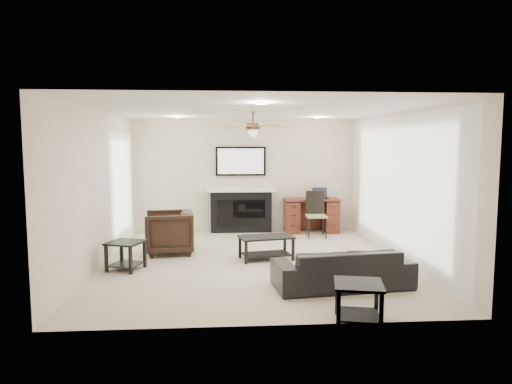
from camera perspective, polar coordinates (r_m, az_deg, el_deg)
room_shell at (r=7.61m, az=1.06°, el=3.93°), size 5.50×5.54×2.52m
sofa at (r=6.44m, az=10.74°, el=-9.29°), size 1.94×0.95×0.55m
armchair at (r=8.36m, az=-10.80°, el=-4.96°), size 0.93×0.91×0.77m
coffee_table at (r=7.83m, az=1.28°, el=-6.98°), size 0.98×0.67×0.40m
end_table_near at (r=5.26m, az=12.65°, el=-13.38°), size 0.62×0.62×0.45m
end_table_left at (r=7.47m, az=-15.96°, el=-7.65°), size 0.64×0.64×0.45m
fireplace_unit at (r=10.13m, az=-1.88°, el=0.31°), size 1.52×0.34×1.91m
desk at (r=10.24m, az=6.93°, el=-2.92°), size 1.22×0.56×0.76m
desk_chair at (r=9.69m, az=7.55°, el=-2.80°), size 0.44×0.46×0.97m
laptop at (r=10.19m, az=8.09°, el=-0.16°), size 0.33×0.24×0.23m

